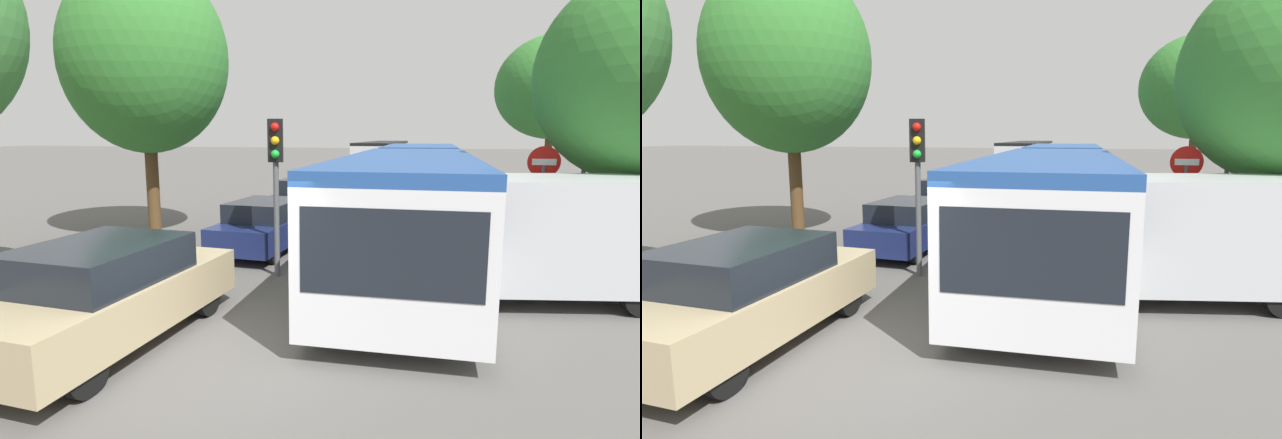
{
  "view_description": "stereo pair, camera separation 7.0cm",
  "coord_description": "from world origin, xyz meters",
  "views": [
    {
      "loc": [
        2.89,
        -5.92,
        3.1
      ],
      "look_at": [
        0.2,
        4.72,
        1.2
      ],
      "focal_mm": 28.0,
      "sensor_mm": 36.0,
      "label": 1
    },
    {
      "loc": [
        2.95,
        -5.9,
        3.1
      ],
      "look_at": [
        0.2,
        4.72,
        1.2
      ],
      "focal_mm": 28.0,
      "sensor_mm": 36.0,
      "label": 2
    }
  ],
  "objects": [
    {
      "name": "queued_car_black",
      "position": [
        -2.15,
        11.99,
        0.73
      ],
      "size": [
        1.99,
        4.24,
        1.44
      ],
      "rotation": [
        0.0,
        0.0,
        1.52
      ],
      "color": "black",
      "rests_on": "ground"
    },
    {
      "name": "white_van",
      "position": [
        4.66,
        3.89,
        1.24
      ],
      "size": [
        5.29,
        2.9,
        2.31
      ],
      "rotation": [
        0.0,
        0.0,
        3.34
      ],
      "color": "#B7BABF",
      "rests_on": "ground"
    },
    {
      "name": "articulated_bus",
      "position": [
        2.01,
        8.94,
        1.52
      ],
      "size": [
        3.15,
        17.77,
        2.63
      ],
      "rotation": [
        0.0,
        0.0,
        -1.54
      ],
      "color": "silver",
      "rests_on": "ground"
    },
    {
      "name": "traffic_light",
      "position": [
        -0.63,
        4.15,
        2.5
      ],
      "size": [
        0.37,
        0.39,
        3.4
      ],
      "rotation": [
        0.0,
        0.0,
        -1.29
      ],
      "color": "#56595E",
      "rests_on": "ground"
    },
    {
      "name": "ground_plane",
      "position": [
        0.0,
        0.0,
        0.0
      ],
      "size": [
        200.0,
        200.0,
        0.0
      ],
      "primitive_type": "plane",
      "color": "#565451"
    },
    {
      "name": "city_bus_rear",
      "position": [
        -1.9,
        32.68,
        1.42
      ],
      "size": [
        2.96,
        11.51,
        2.46
      ],
      "rotation": [
        0.0,
        0.0,
        1.53
      ],
      "color": "silver",
      "rests_on": "ground"
    },
    {
      "name": "direction_sign_post",
      "position": [
        6.1,
        7.27,
        2.55
      ],
      "size": [
        0.16,
        1.4,
        3.6
      ],
      "rotation": [
        0.0,
        0.0,
        3.21
      ],
      "color": "#56595E",
      "rests_on": "ground"
    },
    {
      "name": "no_entry_sign",
      "position": [
        5.0,
        6.16,
        1.88
      ],
      "size": [
        0.7,
        0.08,
        2.82
      ],
      "rotation": [
        0.0,
        0.0,
        -1.57
      ],
      "color": "#56595E",
      "rests_on": "ground"
    },
    {
      "name": "queued_car_tan",
      "position": [
        -1.91,
        0.18,
        0.78
      ],
      "size": [
        2.12,
        4.53,
        1.54
      ],
      "rotation": [
        0.0,
        0.0,
        1.52
      ],
      "color": "tan",
      "rests_on": "ground"
    },
    {
      "name": "queued_car_navy",
      "position": [
        -1.7,
        6.38,
        0.69
      ],
      "size": [
        1.87,
        3.99,
        1.36
      ],
      "rotation": [
        0.0,
        0.0,
        1.52
      ],
      "color": "navy",
      "rests_on": "ground"
    },
    {
      "name": "queued_car_silver",
      "position": [
        -1.91,
        17.61,
        0.71
      ],
      "size": [
        1.93,
        4.13,
        1.4
      ],
      "rotation": [
        0.0,
        0.0,
        1.52
      ],
      "color": "#B7BABF",
      "rests_on": "ground"
    },
    {
      "name": "tree_left_mid",
      "position": [
        -5.66,
        7.29,
        5.08
      ],
      "size": [
        4.72,
        4.72,
        7.92
      ],
      "color": "#51381E",
      "rests_on": "ground"
    },
    {
      "name": "tree_right_mid",
      "position": [
        7.11,
        17.45,
        5.0
      ],
      "size": [
        4.7,
        4.7,
        7.17
      ],
      "color": "#51381E",
      "rests_on": "ground"
    }
  ]
}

